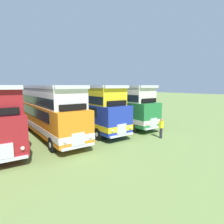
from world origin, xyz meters
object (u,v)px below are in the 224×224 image
bus_seventh_in_row (117,104)px  bus_fifth_in_row (49,110)px  bus_sixth_in_row (86,107)px  marshal_person (161,128)px

bus_seventh_in_row → bus_fifth_in_row: bearing=-175.7°
bus_fifth_in_row → bus_sixth_in_row: (3.96, 0.53, -0.00)m
bus_fifth_in_row → marshal_person: size_ratio=6.52×
bus_seventh_in_row → marshal_person: 6.90m
bus_fifth_in_row → bus_seventh_in_row: size_ratio=1.05×
bus_sixth_in_row → bus_seventh_in_row: bearing=1.0°
bus_fifth_in_row → bus_seventh_in_row: same height
bus_sixth_in_row → marshal_person: 7.71m
marshal_person → bus_seventh_in_row: bearing=86.9°
bus_sixth_in_row → bus_seventh_in_row: size_ratio=1.04×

